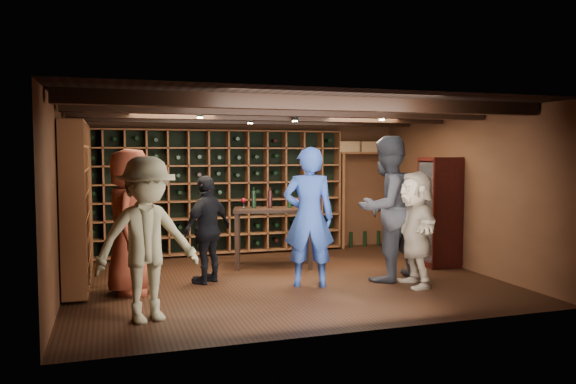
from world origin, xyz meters
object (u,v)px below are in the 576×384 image
object	(u,v)px
man_blue_shirt	(309,217)
guest_woman_black	(208,229)
man_grey_suit	(387,208)
guest_red_floral	(130,221)
display_cabinet	(439,214)
tasting_table	(273,216)
guest_khaki	(147,239)
guest_beige	(416,228)

from	to	relation	value
man_blue_shirt	guest_woman_black	distance (m)	1.46
man_grey_suit	guest_red_floral	distance (m)	3.59
man_blue_shirt	man_grey_suit	bearing A→B (deg)	-162.93
man_grey_suit	guest_red_floral	bearing A→B (deg)	-24.99
display_cabinet	tasting_table	xyz separation A→B (m)	(-2.60, 0.76, -0.02)
tasting_table	display_cabinet	bearing A→B (deg)	-0.95
man_blue_shirt	guest_woman_black	world-z (taller)	man_blue_shirt
guest_woman_black	guest_khaki	world-z (taller)	guest_khaki
man_grey_suit	tasting_table	size ratio (longest dim) A/B	1.50
display_cabinet	tasting_table	distance (m)	2.71
guest_red_floral	guest_khaki	xyz separation A→B (m)	(0.14, -1.32, -0.05)
tasting_table	guest_red_floral	bearing A→B (deg)	-139.31
man_blue_shirt	guest_woman_black	xyz separation A→B (m)	(-1.30, 0.62, -0.20)
guest_beige	tasting_table	xyz separation A→B (m)	(-1.52, 1.84, 0.03)
man_grey_suit	man_blue_shirt	bearing A→B (deg)	-19.66
man_blue_shirt	man_grey_suit	distance (m)	1.20
guest_beige	tasting_table	world-z (taller)	guest_beige
guest_red_floral	guest_khaki	bearing A→B (deg)	-160.13
man_blue_shirt	guest_beige	distance (m)	1.49
display_cabinet	guest_khaki	xyz separation A→B (m)	(-4.73, -1.64, 0.05)
guest_red_floral	guest_khaki	size ratio (longest dim) A/B	1.05
guest_woman_black	guest_khaki	distance (m)	1.87
display_cabinet	man_blue_shirt	bearing A→B (deg)	-165.42
man_blue_shirt	guest_red_floral	bearing A→B (deg)	9.09
guest_woman_black	guest_khaki	bearing A→B (deg)	21.40
man_blue_shirt	guest_red_floral	world-z (taller)	man_blue_shirt
man_blue_shirt	tasting_table	distance (m)	1.42
man_grey_suit	guest_woman_black	xyz separation A→B (m)	(-2.50, 0.62, -0.28)
man_grey_suit	guest_khaki	distance (m)	3.58
man_blue_shirt	guest_khaki	xyz separation A→B (m)	(-2.24, -0.99, -0.06)
guest_red_floral	guest_khaki	world-z (taller)	guest_red_floral
man_grey_suit	guest_woman_black	bearing A→B (deg)	-33.70
guest_beige	display_cabinet	bearing A→B (deg)	142.26
display_cabinet	guest_woman_black	distance (m)	3.80
guest_red_floral	guest_beige	distance (m)	3.87
display_cabinet	guest_khaki	world-z (taller)	guest_khaki
guest_red_floral	guest_beige	bearing A→B (deg)	-87.41
display_cabinet	guest_woman_black	bearing A→B (deg)	-179.61
man_blue_shirt	guest_beige	xyz separation A→B (m)	(1.42, -0.43, -0.16)
guest_red_floral	guest_woman_black	distance (m)	1.13
display_cabinet	guest_woman_black	world-z (taller)	display_cabinet
guest_red_floral	guest_beige	world-z (taller)	guest_red_floral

